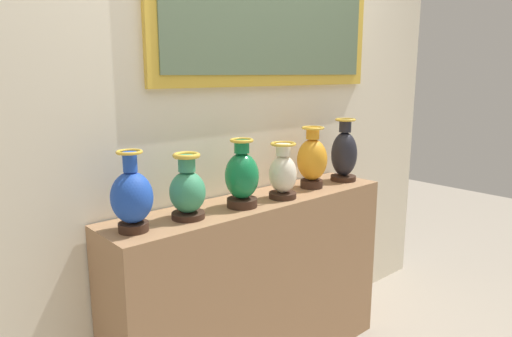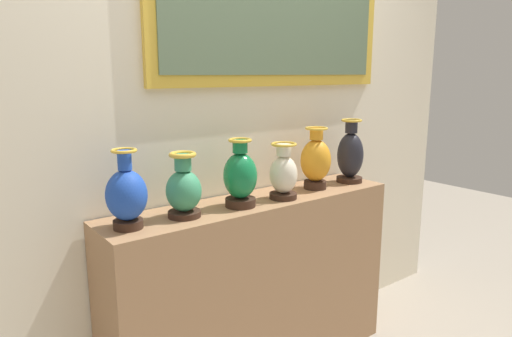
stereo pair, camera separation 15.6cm
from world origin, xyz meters
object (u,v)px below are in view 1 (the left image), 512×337
object	(u,v)px
vase_ivory	(283,174)
vase_onyx	(344,154)
vase_jade	(188,191)
vase_emerald	(242,177)
vase_amber	(312,160)
vase_sapphire	(132,198)

from	to	relation	value
vase_ivory	vase_onyx	bearing A→B (deg)	4.53
vase_jade	vase_onyx	distance (m)	1.10
vase_emerald	vase_amber	world-z (taller)	vase_amber
vase_emerald	vase_ivory	world-z (taller)	vase_emerald
vase_ivory	vase_amber	bearing A→B (deg)	10.34
vase_amber	vase_ivory	bearing A→B (deg)	-169.66
vase_onyx	vase_jade	bearing A→B (deg)	-179.54
vase_sapphire	vase_amber	size ratio (longest dim) A/B	0.97
vase_emerald	vase_onyx	size ratio (longest dim) A/B	0.89
vase_emerald	vase_amber	bearing A→B (deg)	3.58
vase_emerald	vase_amber	size ratio (longest dim) A/B	0.96
vase_emerald	vase_amber	xyz separation A→B (m)	(0.53, 0.03, 0.01)
vase_jade	vase_amber	distance (m)	0.83
vase_emerald	vase_onyx	xyz separation A→B (m)	(0.81, 0.03, 0.01)
vase_jade	vase_emerald	size ratio (longest dim) A/B	0.89
vase_jade	vase_onyx	xyz separation A→B (m)	(1.10, 0.01, 0.03)
vase_sapphire	vase_ivory	bearing A→B (deg)	-2.61
vase_amber	vase_sapphire	bearing A→B (deg)	-179.29
vase_ivory	vase_amber	world-z (taller)	vase_amber
vase_sapphire	vase_amber	xyz separation A→B (m)	(1.09, 0.01, 0.02)
vase_sapphire	vase_jade	bearing A→B (deg)	-0.49
vase_ivory	vase_amber	xyz separation A→B (m)	(0.28, 0.05, 0.03)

